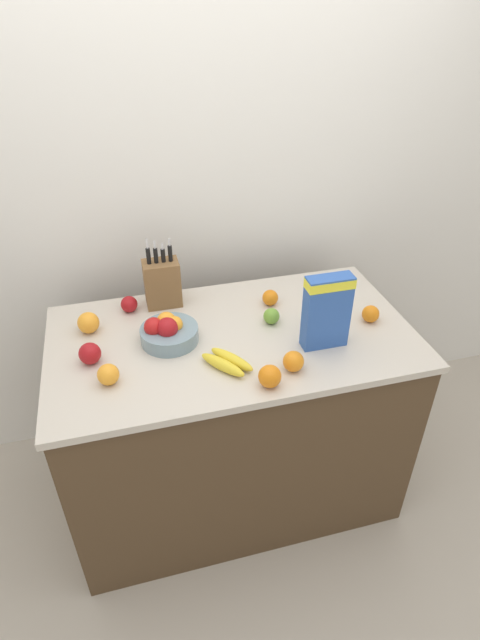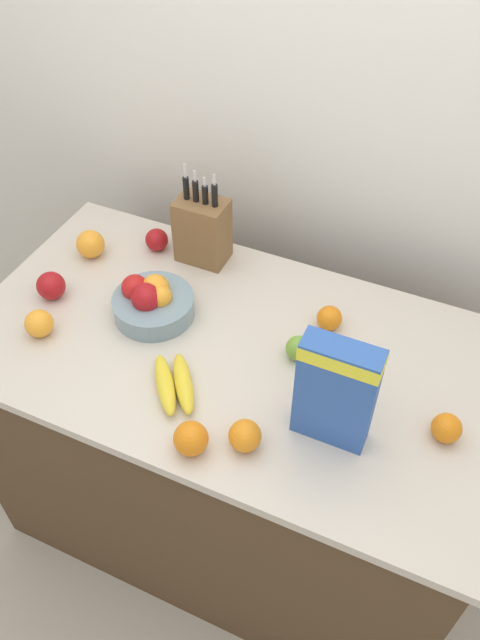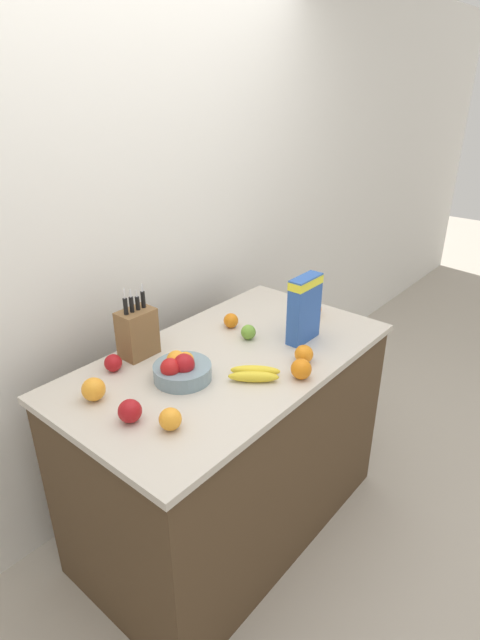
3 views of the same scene
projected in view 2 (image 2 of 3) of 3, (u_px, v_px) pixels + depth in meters
The scene contains 16 objects.
ground_plane at pixel (233, 514), 2.33m from camera, with size 14.00×14.00×0.00m, color #B2A899.
wall_back at pixel (319, 117), 1.79m from camera, with size 9.00×0.06×2.60m.
counter at pixel (232, 444), 2.00m from camera, with size 1.45×0.80×0.94m.
knife_block at pixel (202, 230), 1.85m from camera, with size 0.15×0.10×0.32m.
cereal_box at pixel (336, 389), 1.36m from camera, with size 0.18×0.07×0.30m.
fruit_bowl at pixel (152, 301), 1.72m from camera, with size 0.23×0.23×0.12m.
banana_bunch at pixel (174, 384), 1.55m from camera, with size 0.19×0.20×0.04m.
apple_rear at pixel (51, 286), 1.77m from camera, with size 0.08×0.08×0.08m, color #A31419.
apple_leftmost at pixel (298, 348), 1.61m from camera, with size 0.07×0.07×0.07m, color #6B9E33.
apple_rightmost at pixel (157, 240), 1.92m from camera, with size 0.07×0.07×0.07m, color #A31419.
orange_front_right at pixel (39, 324), 1.67m from camera, with size 0.08×0.08×0.08m, color orange.
orange_near_bowl at pixel (191, 438), 1.41m from camera, with size 0.08×0.08×0.08m, color orange.
orange_back_center at pixel (90, 244), 1.90m from camera, with size 0.09×0.09×0.09m, color orange.
orange_mid_right at pixel (245, 436), 1.42m from camera, with size 0.08×0.08×0.08m, color orange.
orange_front_left at pixel (446, 428), 1.44m from camera, with size 0.07×0.07×0.07m, color orange.
orange_mid_left at pixel (329, 318), 1.69m from camera, with size 0.07×0.07×0.07m, color orange.
Camera 2 is at (0.48, -1.00, 2.17)m, focal length 35.00 mm.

